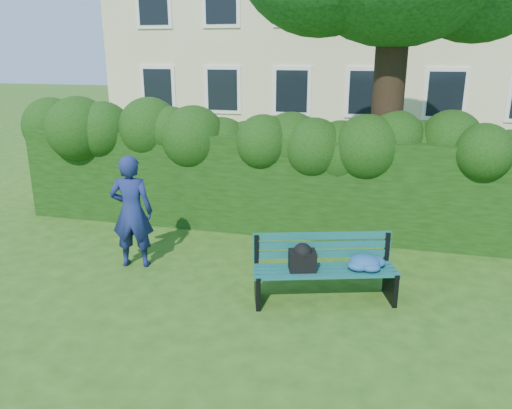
# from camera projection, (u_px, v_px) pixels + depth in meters

# --- Properties ---
(ground) EXTENTS (80.00, 80.00, 0.00)m
(ground) POSITION_uv_depth(u_px,v_px,m) (246.00, 276.00, 7.55)
(ground) COLOR #2C5017
(ground) RESTS_ON ground
(hedge) EXTENTS (10.00, 1.00, 1.80)m
(hedge) POSITION_uv_depth(u_px,v_px,m) (277.00, 183.00, 9.32)
(hedge) COLOR black
(hedge) RESTS_ON ground
(park_bench) EXTENTS (1.98, 1.10, 0.89)m
(park_bench) POSITION_uv_depth(u_px,v_px,m) (331.00, 266.00, 6.68)
(park_bench) COLOR #0F4F46
(park_bench) RESTS_ON ground
(man_reading) EXTENTS (0.72, 0.55, 1.78)m
(man_reading) POSITION_uv_depth(u_px,v_px,m) (132.00, 212.00, 7.67)
(man_reading) COLOR navy
(man_reading) RESTS_ON ground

